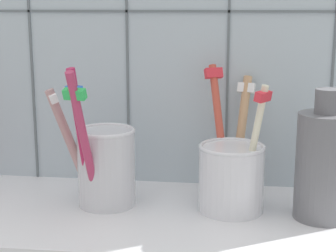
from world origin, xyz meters
TOP-DOWN VIEW (x-y plane):
  - counter_slab at (0.00, 0.00)cm, footprint 64.00×22.00cm
  - tile_wall_back at (0.00, 12.00)cm, footprint 64.00×2.20cm
  - toothbrush_cup_left at (-7.53, 1.68)cm, footprint 9.90×11.21cm
  - toothbrush_cup_right at (7.31, 2.32)cm, footprint 7.95×12.52cm
  - ceramic_vase at (17.26, 0.92)cm, footprint 6.14×6.14cm

SIDE VIEW (x-z plane):
  - counter_slab at x=0.00cm, z-range 0.00..2.00cm
  - toothbrush_cup_right at x=7.31cm, z-range -1.63..14.48cm
  - toothbrush_cup_left at x=-7.53cm, z-range -1.23..15.52cm
  - ceramic_vase at x=17.26cm, z-range 0.99..15.44cm
  - tile_wall_back at x=0.00cm, z-range 0.00..45.00cm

